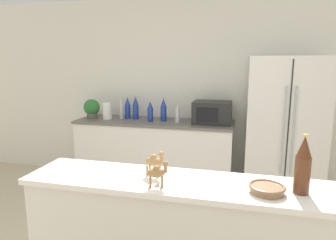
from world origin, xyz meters
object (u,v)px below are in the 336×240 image
Objects in this scene: potted_plant at (92,108)px; camel_figurine_second at (154,161)px; back_bottle_5 at (178,113)px; fruit_bowl at (267,188)px; back_bottle_0 at (136,108)px; paper_towel_roll at (107,111)px; back_bottle_3 at (150,112)px; back_bottle_4 at (128,108)px; wine_bottle at (303,165)px; camel_figurine at (157,172)px; back_bottle_1 at (121,108)px; back_bottle_2 at (164,110)px; refrigerator at (283,131)px; microwave at (212,112)px.

potted_plant reaches higher than camel_figurine_second.
back_bottle_5 is 2.25m from fruit_bowl.
back_bottle_0 is 1.91× the size of camel_figurine_second.
paper_towel_roll is 0.62m from back_bottle_3.
back_bottle_0 is at bearing -11.27° from back_bottle_4.
wine_bottle is at bearing 12.26° from fruit_bowl.
back_bottle_5 is (0.74, -0.16, -0.02)m from back_bottle_4.
potted_plant is at bearing -167.69° from back_bottle_4.
back_bottle_0 is at bearing 112.82° from camel_figurine.
back_bottle_1 is 1.92× the size of camel_figurine.
potted_plant reaches higher than fruit_bowl.
back_bottle_4 is 2.51m from camel_figurine.
camel_figurine_second is at bearing -82.32° from back_bottle_5.
back_bottle_2 reaches higher than back_bottle_3.
camel_figurine is at bearing -71.82° from back_bottle_3.
back_bottle_0 reaches higher than back_bottle_1.
refrigerator is at bearing 85.51° from wine_bottle.
microwave is at bearing 87.32° from camel_figurine.
back_bottle_3 reaches higher than camel_figurine.
back_bottle_0 is 0.95× the size of wine_bottle.
back_bottle_2 is at bearing -7.48° from back_bottle_4.
back_bottle_3 is (-0.80, -0.07, -0.01)m from microwave.
wine_bottle is 0.81m from camel_figurine.
back_bottle_1 is at bearing 176.83° from refrigerator.
camel_figurine is at bearing -68.22° from camel_figurine_second.
back_bottle_0 is at bearing 14.75° from paper_towel_roll.
back_bottle_2 is at bearing 118.45° from fruit_bowl.
refrigerator is at bearing -0.15° from back_bottle_5.
back_bottle_5 is at bearing 114.86° from fruit_bowl.
paper_towel_roll is 0.75× the size of back_bottle_1.
back_bottle_1 is 0.61m from back_bottle_2.
wine_bottle is at bearing 7.59° from camel_figurine.
paper_towel_roll is (0.24, -0.02, -0.03)m from potted_plant.
refrigerator is 2.29m from paper_towel_roll.
camel_figurine is (1.15, -2.22, -0.00)m from back_bottle_1.
microwave is (1.67, 0.04, 0.00)m from potted_plant.
back_bottle_5 is at bearing -22.76° from back_bottle_2.
back_bottle_2 reaches higher than back_bottle_1.
microwave is 2.21m from wine_bottle.
wine_bottle is 2.01× the size of camel_figurine_second.
back_bottle_3 is 1.77× the size of camel_figurine.
wine_bottle is at bearing -41.01° from potted_plant.
fruit_bowl is at bearing -65.14° from back_bottle_5.
back_bottle_5 is (0.82, -0.11, -0.01)m from back_bottle_1.
paper_towel_roll is at bearing -176.00° from back_bottle_2.
fruit_bowl is at bearing -167.74° from wine_bottle.
back_bottle_0 is 0.20m from back_bottle_1.
paper_towel_roll is 2.84m from fruit_bowl.
back_bottle_5 is (0.21, -0.09, -0.02)m from back_bottle_2.
wine_bottle is at bearing -43.81° from paper_towel_roll.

